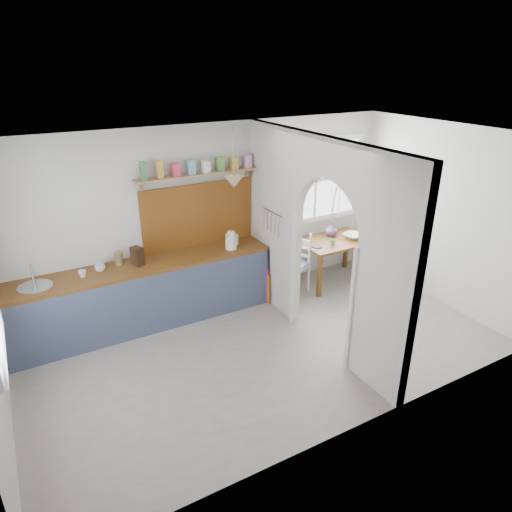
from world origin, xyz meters
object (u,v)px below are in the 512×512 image
dining_table (334,261)px  chair_right (373,247)px  vase (331,230)px  chair_left (291,264)px  kettle (231,240)px

dining_table → chair_right: chair_right is taller
dining_table → vase: 0.50m
chair_left → vase: (0.89, 0.19, 0.34)m
chair_right → vase: 0.92m
dining_table → kettle: (-1.79, 0.11, 0.66)m
dining_table → kettle: bearing=176.8°
dining_table → kettle: 1.91m
dining_table → vase: vase is taller
chair_left → kettle: (-0.95, 0.12, 0.54)m
chair_left → kettle: kettle is taller
kettle → vase: bearing=-2.8°
kettle → chair_right: bearing=-6.7°
kettle → dining_table: bearing=-8.4°
chair_right → vase: bearing=64.2°
kettle → vase: (1.84, 0.07, -0.20)m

